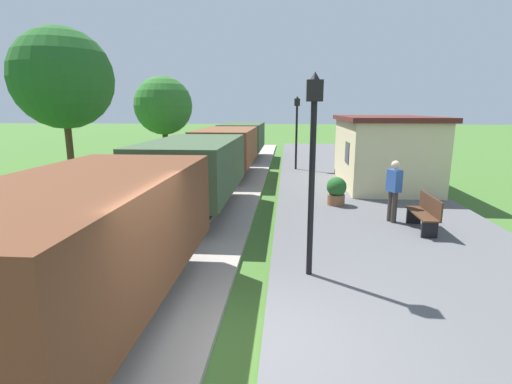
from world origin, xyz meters
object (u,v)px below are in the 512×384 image
object	(u,v)px
station_hut	(383,151)
lamp_post_near	(313,139)
lamp_post_far	(297,119)
tree_trackside_far	(63,79)
tree_field_left	(163,106)
tree_field_distant	(165,104)
freight_train	(214,158)
potted_planter	(336,191)
person_waiting	(394,189)
bench_near_hut	(425,213)

from	to	relation	value
station_hut	lamp_post_near	bearing A→B (deg)	-110.71
lamp_post_near	lamp_post_far	distance (m)	12.92
lamp_post_near	tree_trackside_far	size ratio (longest dim) A/B	0.57
lamp_post_near	tree_field_left	world-z (taller)	tree_field_left
tree_field_left	tree_field_distant	xyz separation A→B (m)	(-2.42, 7.85, 0.21)
freight_train	tree_field_distant	world-z (taller)	tree_field_distant
tree_trackside_far	tree_field_left	bearing A→B (deg)	79.39
potted_planter	tree_field_distant	size ratio (longest dim) A/B	0.16
lamp_post_near	lamp_post_far	bearing A→B (deg)	90.00
tree_field_left	tree_field_distant	bearing A→B (deg)	107.10
tree_trackside_far	freight_train	bearing A→B (deg)	-4.31
tree_field_distant	potted_planter	bearing A→B (deg)	-58.42
freight_train	tree_field_left	size ratio (longest dim) A/B	4.94
freight_train	lamp_post_near	xyz separation A→B (m)	(3.35, -8.07, 1.41)
freight_train	lamp_post_near	bearing A→B (deg)	-67.45
potted_planter	lamp_post_far	bearing A→B (deg)	98.88
tree_trackside_far	tree_field_left	size ratio (longest dim) A/B	1.24
person_waiting	lamp_post_far	xyz separation A→B (m)	(-2.47, 9.28, 1.62)
freight_train	tree_trackside_far	xyz separation A→B (m)	(-6.22, 0.47, 3.10)
potted_planter	tree_field_distant	xyz separation A→B (m)	(-11.65, 18.94, 2.97)
station_hut	lamp_post_near	distance (m)	9.82
bench_near_hut	tree_field_distant	distance (m)	25.59
bench_near_hut	lamp_post_far	world-z (taller)	lamp_post_far
lamp_post_far	freight_train	bearing A→B (deg)	-124.62
tree_field_left	lamp_post_near	bearing A→B (deg)	-64.04
lamp_post_far	tree_field_left	size ratio (longest dim) A/B	0.70
station_hut	tree_trackside_far	bearing A→B (deg)	-177.45
lamp_post_near	station_hut	bearing A→B (deg)	69.29
freight_train	tree_field_distant	distance (m)	17.98
lamp_post_near	lamp_post_far	world-z (taller)	same
freight_train	lamp_post_near	distance (m)	8.85
lamp_post_near	freight_train	bearing A→B (deg)	112.55
lamp_post_near	tree_field_distant	size ratio (longest dim) A/B	0.65
bench_near_hut	lamp_post_far	distance (m)	10.67
tree_trackside_far	tree_field_distant	bearing A→B (deg)	93.29
tree_field_left	tree_field_distant	world-z (taller)	tree_field_distant
lamp_post_near	tree_trackside_far	distance (m)	12.94
station_hut	bench_near_hut	size ratio (longest dim) A/B	3.87
bench_near_hut	potted_planter	bearing A→B (deg)	127.18
person_waiting	tree_field_left	distance (m)	16.82
tree_trackside_far	potted_planter	bearing A→B (deg)	-15.95
lamp_post_far	tree_trackside_far	world-z (taller)	tree_trackside_far
station_hut	tree_trackside_far	world-z (taller)	tree_trackside_far
bench_near_hut	lamp_post_far	xyz separation A→B (m)	(-3.10, 10.00, 2.08)
freight_train	tree_trackside_far	bearing A→B (deg)	175.69
freight_train	person_waiting	bearing A→B (deg)	-37.23
potted_planter	lamp_post_far	distance (m)	7.82
station_hut	tree_field_distant	world-z (taller)	tree_field_distant
potted_planter	tree_field_left	world-z (taller)	tree_field_left
tree_trackside_far	bench_near_hut	bearing A→B (deg)	-23.91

